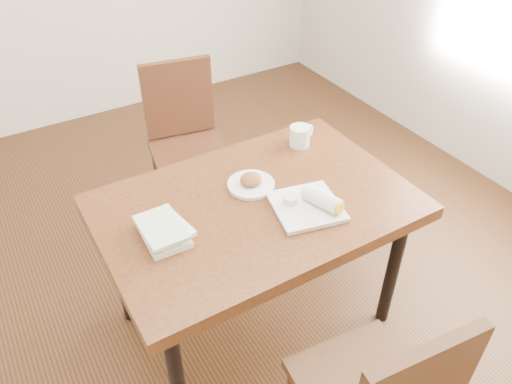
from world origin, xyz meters
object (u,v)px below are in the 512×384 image
table (256,216)px  plate_burrito (311,204)px  coffee_mug (300,135)px  book_stack (164,230)px  chair_far (185,135)px  plate_scone (251,183)px

table → plate_burrito: size_ratio=4.08×
coffee_mug → table: bearing=-146.8°
coffee_mug → book_stack: size_ratio=0.60×
plate_burrito → book_stack: 0.60m
plate_burrito → book_stack: (-0.57, 0.16, 0.00)m
plate_burrito → book_stack: plate_burrito is taller
chair_far → book_stack: (-0.50, -0.95, 0.23)m
plate_scone → plate_burrito: plate_burrito is taller
book_stack → coffee_mug: bearing=18.0°
chair_far → book_stack: chair_far is taller
chair_far → plate_scone: (-0.06, -0.85, 0.22)m
plate_burrito → plate_scone: bearing=117.2°
plate_scone → book_stack: 0.45m
plate_scone → plate_burrito: bearing=-62.8°
table → coffee_mug: (0.41, 0.27, 0.13)m
chair_far → plate_burrito: 1.13m
chair_far → coffee_mug: chair_far is taller
table → book_stack: size_ratio=5.31×
chair_far → plate_burrito: chair_far is taller
table → chair_far: bearing=84.3°
plate_scone → chair_far: bearing=85.9°
table → plate_burrito: 0.25m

